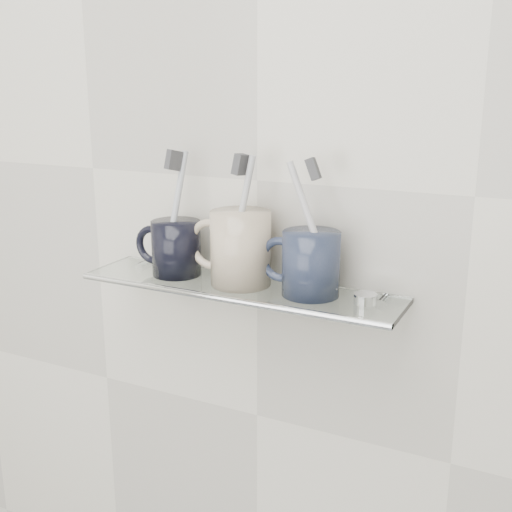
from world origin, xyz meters
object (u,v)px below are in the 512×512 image
Objects in this scene: mug_left at (176,248)px; mug_center at (241,248)px; shelf_glass at (239,287)px; mug_right at (311,264)px.

mug_left is 0.77× the size of mug_center.
mug_right is at bearing 2.52° from shelf_glass.
shelf_glass is 4.45× the size of mug_center.
mug_left reaches higher than shelf_glass.
mug_center is (0.11, 0.00, 0.01)m from mug_left.
mug_left is 0.23m from mug_right.
mug_center reaches higher than shelf_glass.
mug_center reaches higher than mug_right.
mug_center is 1.21× the size of mug_right.
mug_left is at bearing 177.48° from shelf_glass.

